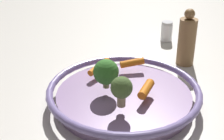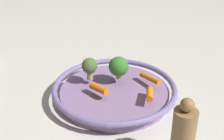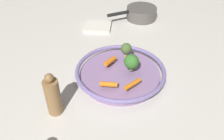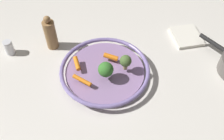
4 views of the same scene
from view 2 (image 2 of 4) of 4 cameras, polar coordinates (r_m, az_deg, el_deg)
name	(u,v)px [view 2 (image 2 of 4)]	position (r m, az deg, el deg)	size (l,w,h in m)	color
ground_plane	(114,99)	(0.81, 0.45, -5.33)	(2.53, 2.53, 0.00)	beige
serving_bowl	(114,92)	(0.80, 0.46, -3.99)	(0.32, 0.32, 0.04)	#8E709E
baby_carrot_near_rim	(150,78)	(0.81, 6.97, -1.51)	(0.01, 0.01, 0.07)	orange
baby_carrot_left	(99,89)	(0.75, -2.40, -3.42)	(0.02, 0.02, 0.05)	orange
baby_carrot_center	(150,94)	(0.74, 6.91, -4.36)	(0.02, 0.02, 0.05)	orange
broccoli_floret_large	(90,66)	(0.80, -4.13, 0.65)	(0.04, 0.04, 0.06)	tan
broccoli_floret_edge	(118,67)	(0.80, 1.14, 0.63)	(0.05, 0.05, 0.06)	#99A766
pepper_mill	(183,136)	(0.60, 12.90, -11.62)	(0.04, 0.04, 0.15)	olive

